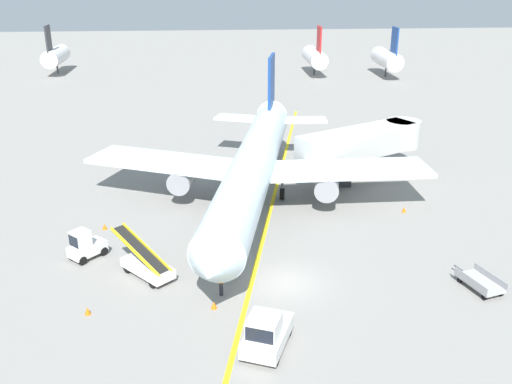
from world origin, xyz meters
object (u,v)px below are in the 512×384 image
(safety_cone_nose_right, at_px, (214,305))
(airliner, at_px, (254,165))
(safety_cone_wingtip_right, at_px, (237,212))
(baggage_tug_near_wing, at_px, (85,246))
(pushback_tug, at_px, (266,333))
(safety_cone_tail_area, at_px, (88,311))
(baggage_cart_loaded, at_px, (480,282))
(jet_bridge, at_px, (368,141))
(safety_cone_nose_left, at_px, (105,227))
(belt_loader_forward_hold, at_px, (146,265))
(safety_cone_wingtip_left, at_px, (404,209))
(ground_crew_marshaller, at_px, (221,282))

(safety_cone_nose_right, bearing_deg, airliner, 76.92)
(safety_cone_wingtip_right, bearing_deg, baggage_tug_near_wing, -148.43)
(pushback_tug, bearing_deg, safety_cone_tail_area, 157.78)
(safety_cone_nose_right, distance_m, safety_cone_wingtip_right, 13.24)
(baggage_cart_loaded, bearing_deg, pushback_tug, -160.70)
(jet_bridge, height_order, pushback_tug, jet_bridge)
(safety_cone_nose_right, bearing_deg, safety_cone_nose_left, 125.33)
(baggage_cart_loaded, relative_size, safety_cone_wingtip_right, 8.70)
(baggage_tug_near_wing, height_order, belt_loader_forward_hold, belt_loader_forward_hold)
(safety_cone_wingtip_right, bearing_deg, safety_cone_wingtip_left, -2.95)
(pushback_tug, xyz_separation_m, safety_cone_tail_area, (-9.65, 3.94, -0.77))
(jet_bridge, bearing_deg, pushback_tug, -115.69)
(airliner, xyz_separation_m, belt_loader_forward_hold, (-7.63, -10.89, -2.64))
(baggage_cart_loaded, bearing_deg, baggage_tug_near_wing, 166.31)
(safety_cone_wingtip_right, bearing_deg, airliner, 51.41)
(belt_loader_forward_hold, xyz_separation_m, baggage_cart_loaded, (20.16, -3.32, -0.31))
(jet_bridge, xyz_separation_m, safety_cone_tail_area, (-21.28, -20.23, -3.32))
(jet_bridge, bearing_deg, safety_cone_wingtip_left, -82.65)
(baggage_tug_near_wing, height_order, safety_cone_nose_right, baggage_tug_near_wing)
(airliner, xyz_separation_m, jet_bridge, (10.75, 5.28, 0.12))
(safety_cone_nose_left, bearing_deg, safety_cone_wingtip_right, 10.93)
(jet_bridge, xyz_separation_m, ground_crew_marshaller, (-13.77, -18.86, -2.63))
(jet_bridge, height_order, ground_crew_marshaller, jet_bridge)
(baggage_tug_near_wing, xyz_separation_m, baggage_cart_loaded, (24.41, -5.95, -0.46))
(pushback_tug, distance_m, belt_loader_forward_hold, 10.48)
(belt_loader_forward_hold, height_order, safety_cone_nose_left, belt_loader_forward_hold)
(ground_crew_marshaller, height_order, safety_cone_wingtip_left, ground_crew_marshaller)
(pushback_tug, bearing_deg, safety_cone_wingtip_right, 92.05)
(pushback_tug, relative_size, safety_cone_wingtip_left, 9.21)
(jet_bridge, xyz_separation_m, pushback_tug, (-11.63, -24.18, -2.55))
(pushback_tug, bearing_deg, safety_cone_wingtip_left, 52.29)
(baggage_tug_near_wing, bearing_deg, safety_cone_nose_right, -38.57)
(pushback_tug, distance_m, ground_crew_marshaller, 5.73)
(ground_crew_marshaller, relative_size, safety_cone_wingtip_left, 3.86)
(belt_loader_forward_hold, relative_size, safety_cone_wingtip_left, 10.37)
(safety_cone_nose_right, relative_size, safety_cone_wingtip_right, 1.00)
(safety_cone_wingtip_right, bearing_deg, baggage_cart_loaded, -41.34)
(belt_loader_forward_hold, bearing_deg, pushback_tug, -49.87)
(jet_bridge, bearing_deg, ground_crew_marshaller, -126.13)
(safety_cone_nose_right, bearing_deg, safety_cone_wingtip_left, 39.17)
(ground_crew_marshaller, relative_size, safety_cone_nose_left, 3.86)
(baggage_tug_near_wing, bearing_deg, belt_loader_forward_hold, -31.75)
(ground_crew_marshaller, bearing_deg, safety_cone_tail_area, -169.67)
(safety_cone_wingtip_left, bearing_deg, safety_cone_nose_left, -176.96)
(ground_crew_marshaller, distance_m, safety_cone_nose_right, 1.61)
(safety_cone_nose_right, height_order, safety_cone_wingtip_right, same)
(baggage_cart_loaded, xyz_separation_m, safety_cone_nose_right, (-16.00, -0.76, -0.25))
(ground_crew_marshaller, relative_size, safety_cone_wingtip_right, 3.86)
(baggage_tug_near_wing, bearing_deg, pushback_tug, -44.04)
(safety_cone_wingtip_left, bearing_deg, safety_cone_tail_area, -150.91)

